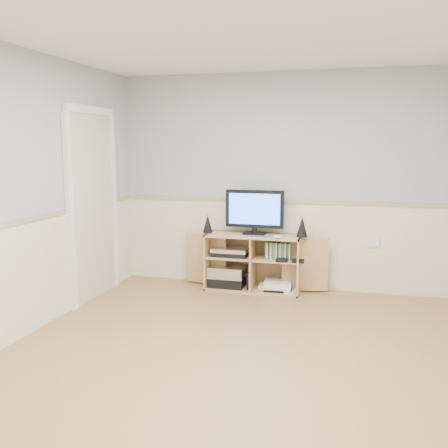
{
  "coord_description": "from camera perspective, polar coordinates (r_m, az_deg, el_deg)",
  "views": [
    {
      "loc": [
        0.82,
        -3.53,
        1.67
      ],
      "look_at": [
        -0.47,
        1.2,
        0.9
      ],
      "focal_mm": 40.0,
      "sensor_mm": 36.0,
      "label": 1
    }
  ],
  "objects": [
    {
      "name": "mouse",
      "position": [
        5.56,
        6.11,
        -1.45
      ],
      "size": [
        0.1,
        0.07,
        0.04
      ],
      "primitive_type": "ellipsoid",
      "rotation": [
        0.0,
        0.0,
        -0.01
      ],
      "color": "white",
      "rests_on": "media_cabinet"
    },
    {
      "name": "av_components",
      "position": [
        5.91,
        0.54,
        -5.24
      ],
      "size": [
        0.51,
        0.31,
        0.47
      ],
      "color": "black",
      "rests_on": "media_cabinet"
    },
    {
      "name": "game_cases",
      "position": [
        5.71,
        6.23,
        -3.04
      ],
      "size": [
        0.28,
        0.13,
        0.19
      ],
      "primitive_type": "cube",
      "color": "#3F8C3F",
      "rests_on": "media_cabinet"
    },
    {
      "name": "media_cabinet",
      "position": [
        5.86,
        3.47,
        -4.23
      ],
      "size": [
        1.71,
        0.41,
        0.65
      ],
      "color": "tan",
      "rests_on": "floor"
    },
    {
      "name": "monitor",
      "position": [
        5.75,
        3.52,
        1.57
      ],
      "size": [
        0.68,
        0.18,
        0.51
      ],
      "color": "black",
      "rests_on": "media_cabinet"
    },
    {
      "name": "game_consoles",
      "position": [
        5.82,
        6.06,
        -7.02
      ],
      "size": [
        0.45,
        0.3,
        0.11
      ],
      "color": "white",
      "rests_on": "media_cabinet"
    },
    {
      "name": "keyboard",
      "position": [
        5.6,
        4.01,
        -1.47
      ],
      "size": [
        0.29,
        0.12,
        0.01
      ],
      "primitive_type": "cube",
      "rotation": [
        0.0,
        0.0,
        0.03
      ],
      "color": "#BDBCC1",
      "rests_on": "media_cabinet"
    },
    {
      "name": "wall_outlet",
      "position": [
        5.86,
        16.73,
        -1.92
      ],
      "size": [
        0.12,
        0.03,
        0.12
      ],
      "primitive_type": "cube",
      "color": "white",
      "rests_on": "wall_back"
    },
    {
      "name": "speaker_right",
      "position": [
        5.67,
        8.91,
        -0.31
      ],
      "size": [
        0.13,
        0.13,
        0.23
      ],
      "primitive_type": "cone",
      "color": "black",
      "rests_on": "media_cabinet"
    },
    {
      "name": "room",
      "position": [
        3.78,
        1.7,
        2.07
      ],
      "size": [
        4.04,
        4.54,
        2.54
      ],
      "color": "tan",
      "rests_on": "ground"
    },
    {
      "name": "speaker_left",
      "position": [
        5.89,
        -1.88,
        0.05
      ],
      "size": [
        0.11,
        0.11,
        0.21
      ],
      "primitive_type": "cone",
      "color": "black",
      "rests_on": "media_cabinet"
    }
  ]
}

